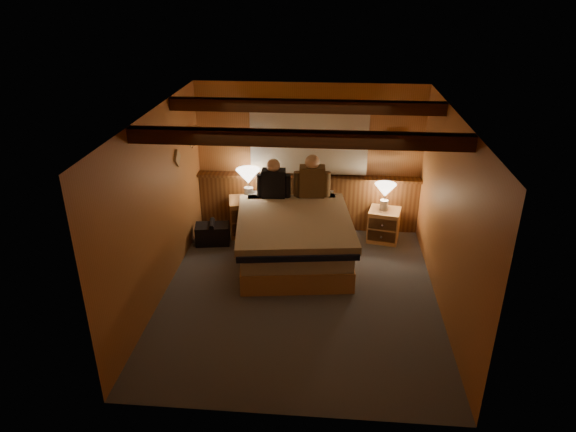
# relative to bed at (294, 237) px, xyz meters

# --- Properties ---
(floor) EXTENTS (4.20, 4.20, 0.00)m
(floor) POSITION_rel_bed_xyz_m (0.15, -0.95, -0.37)
(floor) COLOR #494D57
(floor) RESTS_ON ground
(ceiling) EXTENTS (4.20, 4.20, 0.00)m
(ceiling) POSITION_rel_bed_xyz_m (0.15, -0.95, 2.03)
(ceiling) COLOR gold
(ceiling) RESTS_ON wall_back
(wall_back) EXTENTS (3.60, 0.00, 3.60)m
(wall_back) POSITION_rel_bed_xyz_m (0.15, 1.15, 0.83)
(wall_back) COLOR #BC7643
(wall_back) RESTS_ON floor
(wall_left) EXTENTS (0.00, 4.20, 4.20)m
(wall_left) POSITION_rel_bed_xyz_m (-1.65, -0.95, 0.83)
(wall_left) COLOR #BC7643
(wall_left) RESTS_ON floor
(wall_right) EXTENTS (0.00, 4.20, 4.20)m
(wall_right) POSITION_rel_bed_xyz_m (1.95, -0.95, 0.83)
(wall_right) COLOR #BC7643
(wall_right) RESTS_ON floor
(wall_front) EXTENTS (3.60, 0.00, 3.60)m
(wall_front) POSITION_rel_bed_xyz_m (0.15, -3.05, 0.83)
(wall_front) COLOR #BC7643
(wall_front) RESTS_ON floor
(wainscot) EXTENTS (3.60, 0.23, 0.94)m
(wainscot) POSITION_rel_bed_xyz_m (0.15, 1.09, 0.12)
(wainscot) COLOR brown
(wainscot) RESTS_ON wall_back
(curtain_window) EXTENTS (2.18, 0.09, 1.11)m
(curtain_window) POSITION_rel_bed_xyz_m (0.15, 1.08, 1.15)
(curtain_window) COLOR #462211
(curtain_window) RESTS_ON wall_back
(ceiling_beams) EXTENTS (3.60, 1.65, 0.16)m
(ceiling_beams) POSITION_rel_bed_xyz_m (0.15, -0.80, 1.94)
(ceiling_beams) COLOR #462211
(ceiling_beams) RESTS_ON ceiling
(coat_rail) EXTENTS (0.05, 0.55, 0.24)m
(coat_rail) POSITION_rel_bed_xyz_m (-1.57, 0.63, 1.30)
(coat_rail) COLOR silver
(coat_rail) RESTS_ON wall_left
(framed_print) EXTENTS (0.30, 0.04, 0.25)m
(framed_print) POSITION_rel_bed_xyz_m (1.50, 1.13, 1.18)
(framed_print) COLOR tan
(framed_print) RESTS_ON wall_back
(bed) EXTENTS (1.84, 2.26, 0.71)m
(bed) POSITION_rel_bed_xyz_m (0.00, 0.00, 0.00)
(bed) COLOR tan
(bed) RESTS_ON floor
(nightstand_left) EXTENTS (0.64, 0.59, 0.60)m
(nightstand_left) POSITION_rel_bed_xyz_m (-0.83, 0.78, -0.07)
(nightstand_left) COLOR tan
(nightstand_left) RESTS_ON floor
(nightstand_right) EXTENTS (0.55, 0.51, 0.52)m
(nightstand_right) POSITION_rel_bed_xyz_m (1.38, 0.73, -0.11)
(nightstand_right) COLOR tan
(nightstand_right) RESTS_ON floor
(lamp_left) EXTENTS (0.38, 0.38, 0.50)m
(lamp_left) POSITION_rel_bed_xyz_m (-0.79, 0.82, 0.58)
(lamp_left) COLOR white
(lamp_left) RESTS_ON nightstand_left
(lamp_right) EXTENTS (0.33, 0.33, 0.43)m
(lamp_right) POSITION_rel_bed_xyz_m (1.36, 0.75, 0.45)
(lamp_right) COLOR white
(lamp_right) RESTS_ON nightstand_right
(person_left) EXTENTS (0.53, 0.21, 0.65)m
(person_left) POSITION_rel_bed_xyz_m (-0.37, 0.69, 0.59)
(person_left) COLOR black
(person_left) RESTS_ON bed
(person_right) EXTENTS (0.58, 0.25, 0.70)m
(person_right) POSITION_rel_bed_xyz_m (0.22, 0.77, 0.62)
(person_right) COLOR #513B20
(person_right) RESTS_ON bed
(duffel_bag) EXTENTS (0.57, 0.39, 0.38)m
(duffel_bag) POSITION_rel_bed_xyz_m (-1.32, 0.39, -0.20)
(duffel_bag) COLOR black
(duffel_bag) RESTS_ON floor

